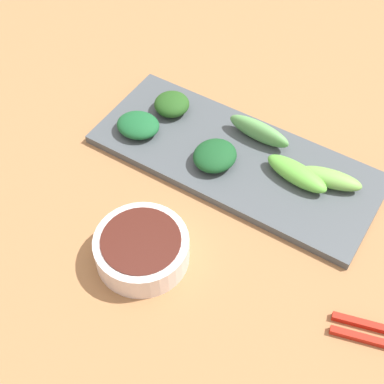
# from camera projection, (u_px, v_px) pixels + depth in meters

# --- Properties ---
(tabletop) EXTENTS (2.10, 2.10, 0.02)m
(tabletop) POSITION_uv_depth(u_px,v_px,m) (206.00, 194.00, 0.75)
(tabletop) COLOR #A47246
(tabletop) RESTS_ON ground
(sauce_bowl) EXTENTS (0.11, 0.11, 0.04)m
(sauce_bowl) POSITION_uv_depth(u_px,v_px,m) (142.00, 248.00, 0.66)
(sauce_bowl) COLOR silver
(sauce_bowl) RESTS_ON tabletop
(serving_plate) EXTENTS (0.16, 0.40, 0.01)m
(serving_plate) POSITION_uv_depth(u_px,v_px,m) (235.00, 159.00, 0.77)
(serving_plate) COLOR #495156
(serving_plate) RESTS_ON tabletop
(broccoli_leafy_0) EXTENTS (0.07, 0.07, 0.02)m
(broccoli_leafy_0) POSITION_uv_depth(u_px,v_px,m) (138.00, 125.00, 0.79)
(broccoli_leafy_0) COLOR #1A5D2F
(broccoli_leafy_0) RESTS_ON serving_plate
(broccoli_stalk_1) EXTENTS (0.05, 0.10, 0.02)m
(broccoli_stalk_1) POSITION_uv_depth(u_px,v_px,m) (297.00, 173.00, 0.73)
(broccoli_stalk_1) COLOR #63BC41
(broccoli_stalk_1) RESTS_ON serving_plate
(broccoli_stalk_2) EXTENTS (0.04, 0.09, 0.02)m
(broccoli_stalk_2) POSITION_uv_depth(u_px,v_px,m) (330.00, 178.00, 0.73)
(broccoli_stalk_2) COLOR #76B84E
(broccoli_stalk_2) RESTS_ON serving_plate
(broccoli_stalk_3) EXTENTS (0.03, 0.10, 0.03)m
(broccoli_stalk_3) POSITION_uv_depth(u_px,v_px,m) (259.00, 131.00, 0.78)
(broccoli_stalk_3) COLOR #5FA356
(broccoli_stalk_3) RESTS_ON serving_plate
(broccoli_leafy_4) EXTENTS (0.07, 0.07, 0.03)m
(broccoli_leafy_4) POSITION_uv_depth(u_px,v_px,m) (215.00, 156.00, 0.75)
(broccoli_leafy_4) COLOR #184F24
(broccoli_leafy_4) RESTS_ON serving_plate
(broccoli_leafy_5) EXTENTS (0.05, 0.05, 0.03)m
(broccoli_leafy_5) POSITION_uv_depth(u_px,v_px,m) (172.00, 104.00, 0.81)
(broccoli_leafy_5) COLOR #24531C
(broccoli_leafy_5) RESTS_ON serving_plate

